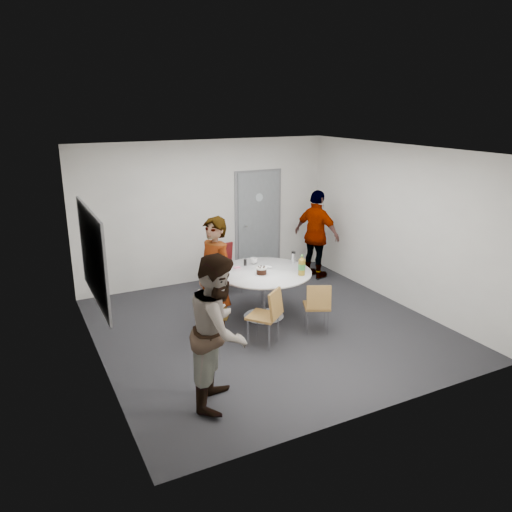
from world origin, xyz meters
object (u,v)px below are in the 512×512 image
chair_far (226,263)px  door (258,223)px  table (266,278)px  chair_near_left (269,312)px  chair_near_right (318,303)px  whiteboard (93,256)px  person_left (219,330)px  person_right (317,235)px  person_main (215,279)px

chair_far → door: bearing=-152.0°
table → chair_near_left: table is taller
door → chair_near_right: door is taller
whiteboard → person_left: size_ratio=1.07×
chair_near_left → person_right: person_right is taller
chair_far → chair_near_left: bearing=74.5°
door → chair_near_left: size_ratio=2.50×
chair_near_right → person_right: size_ratio=0.45×
person_main → whiteboard: bearing=-109.9°
whiteboard → chair_near_right: size_ratio=2.41×
chair_far → whiteboard: bearing=24.2°
chair_near_right → person_left: 2.27m
person_right → whiteboard: bearing=87.8°
chair_near_left → chair_near_right: bearing=-36.5°
door → person_right: 1.21m
chair_near_left → chair_near_right: 0.85m
person_right → person_left: bearing=112.6°
door → person_left: (-2.52, -3.97, -0.13)m
door → chair_far: size_ratio=2.38×
door → chair_far: bearing=-144.6°
chair_near_left → person_right: size_ratio=0.49×
door → person_right: (0.85, -0.85, -0.15)m
door → person_right: bearing=-44.9°
door → whiteboard: bearing=-147.3°
table → chair_near_right: (0.43, -0.85, -0.20)m
person_right → chair_near_left: bearing=114.0°
chair_far → person_main: 1.94m
whiteboard → person_right: (4.41, 1.44, -0.58)m
whiteboard → table: size_ratio=1.26×
whiteboard → chair_near_right: bearing=-13.0°
table → person_right: (1.80, 1.28, 0.19)m
person_main → person_left: size_ratio=1.02×
table → person_right: person_right is taller
chair_near_right → table: bearing=141.8°
person_main → person_right: person_main is taller
person_right → door: bearing=24.9°
table → person_main: size_ratio=0.83×
person_left → door: bearing=1.5°
chair_near_left → person_main: bearing=95.3°
table → chair_near_right: bearing=-63.3°
person_left → person_right: bearing=-13.2°
table → chair_near_left: bearing=-115.2°
whiteboard → person_main: bearing=-4.8°
door → chair_near_left: (-1.37, -3.01, -0.51)m
whiteboard → table: (2.61, 0.15, -0.77)m
person_left → person_main: bearing=13.3°
chair_near_left → person_right: (2.22, 2.16, 0.36)m
table → person_left: person_left is taller
whiteboard → chair_far: whiteboard is taller
chair_near_right → whiteboard: bearing=-167.9°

